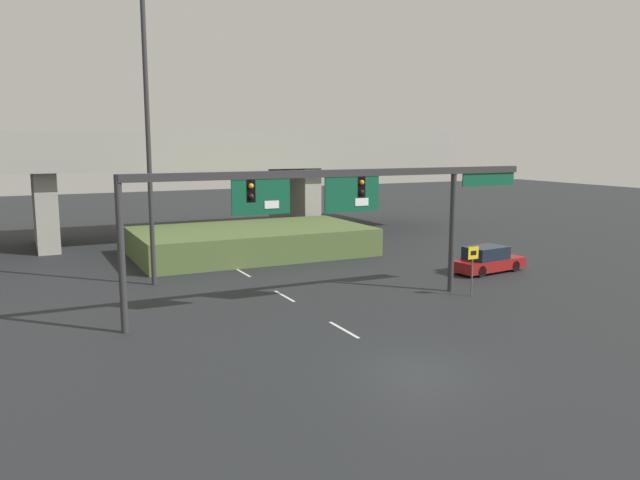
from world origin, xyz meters
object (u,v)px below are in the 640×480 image
(speed_limit_sign, at_px, (473,263))
(parked_sedan_near_right, at_px, (487,260))
(signal_gantry, at_px, (335,194))
(highway_light_pole_near, at_px, (147,117))

(speed_limit_sign, distance_m, parked_sedan_near_right, 6.17)
(signal_gantry, distance_m, parked_sedan_near_right, 12.42)
(signal_gantry, xyz_separation_m, highway_light_pole_near, (-6.47, 7.90, 3.48))
(signal_gantry, distance_m, speed_limit_sign, 7.71)
(highway_light_pole_near, bearing_deg, speed_limit_sign, -34.72)
(parked_sedan_near_right, bearing_deg, highway_light_pole_near, 156.78)
(signal_gantry, xyz_separation_m, parked_sedan_near_right, (11.26, 2.85, -4.39))
(signal_gantry, xyz_separation_m, speed_limit_sign, (6.77, -1.27, -3.46))
(highway_light_pole_near, height_order, parked_sedan_near_right, highway_light_pole_near)
(speed_limit_sign, xyz_separation_m, parked_sedan_near_right, (4.49, 4.12, -0.93))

